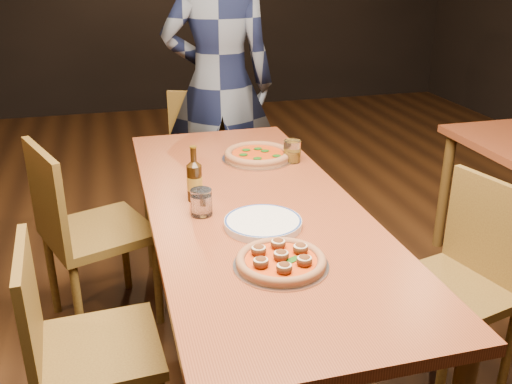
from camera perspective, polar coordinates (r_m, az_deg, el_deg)
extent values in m
plane|color=black|center=(2.62, -0.29, -16.36)|extent=(9.00, 9.00, 0.00)
cube|color=maroon|center=(2.23, -0.33, -1.65)|extent=(0.80, 2.00, 0.04)
cylinder|color=#553B18|center=(3.19, -10.55, -1.65)|extent=(0.06, 0.06, 0.71)
cylinder|color=#553B18|center=(3.29, 1.29, -0.42)|extent=(0.06, 0.06, 0.71)
cylinder|color=#553B18|center=(3.53, 18.33, 0.04)|extent=(0.06, 0.06, 0.71)
cylinder|color=#B7B7BF|center=(1.79, 2.51, -7.34)|extent=(0.30, 0.30, 0.01)
cylinder|color=#A36244|center=(1.79, 2.51, -7.05)|extent=(0.28, 0.28, 0.02)
torus|color=#A36244|center=(1.78, 2.52, -6.83)|extent=(0.28, 0.28, 0.03)
cylinder|color=#B21D0A|center=(1.78, 2.52, -6.78)|extent=(0.22, 0.22, 0.00)
cylinder|color=#B7B7BF|center=(2.71, 0.17, 3.38)|extent=(0.34, 0.34, 0.01)
cylinder|color=#A36244|center=(2.70, 0.17, 3.65)|extent=(0.31, 0.31, 0.02)
torus|color=#A36244|center=(2.70, 0.17, 3.85)|extent=(0.32, 0.32, 0.04)
cylinder|color=#B21D0A|center=(2.70, 0.17, 3.90)|extent=(0.24, 0.24, 0.00)
cylinder|color=white|center=(2.03, 0.70, -3.15)|extent=(0.28, 0.28, 0.03)
cylinder|color=black|center=(2.24, -6.15, 0.89)|extent=(0.06, 0.06, 0.15)
cylinder|color=black|center=(2.20, -6.27, 3.52)|extent=(0.02, 0.02, 0.07)
cylinder|color=gold|center=(2.24, -6.15, 0.89)|extent=(0.06, 0.06, 0.05)
cylinder|color=white|center=(2.12, -5.49, -1.04)|extent=(0.08, 0.08, 0.10)
cylinder|color=#906110|center=(2.66, 3.63, 4.09)|extent=(0.08, 0.08, 0.10)
imported|color=black|center=(3.47, -3.69, 10.60)|extent=(0.73, 0.54, 1.84)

